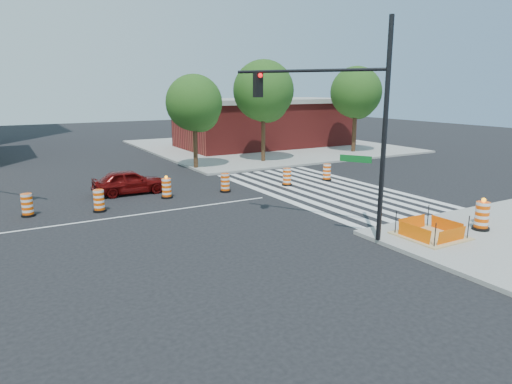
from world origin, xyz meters
TOP-DOWN VIEW (x-y plane):
  - ground at (0.00, 0.00)m, footprint 120.00×120.00m
  - sidewalk_ne at (18.00, 18.00)m, footprint 22.00×22.00m
  - crosswalk_east at (10.95, 0.00)m, footprint 6.75×13.50m
  - lane_centerline at (0.00, 0.00)m, footprint 14.00×0.12m
  - excavation_pit at (9.00, -9.00)m, footprint 2.20×2.20m
  - brick_storefront at (18.00, 18.00)m, footprint 16.50×8.50m
  - red_coupe at (1.28, 4.37)m, footprint 3.94×1.68m
  - signal_pole_se at (6.15, -6.91)m, footprint 3.26×5.07m
  - pit_drum at (11.40, -9.41)m, footprint 0.65×0.65m
  - barricade at (12.37, -8.67)m, footprint 0.83×0.20m
  - tree_north_c at (7.32, 9.62)m, footprint 3.84×3.84m
  - tree_north_d at (12.93, 9.81)m, footprint 4.50×4.50m
  - tree_north_e at (22.53, 10.46)m, footprint 4.37×4.37m
  - median_drum_2 at (-3.84, 2.19)m, footprint 0.60×0.60m
  - median_drum_3 at (-0.91, 1.42)m, footprint 0.60×0.60m
  - median_drum_4 at (2.68, 2.44)m, footprint 0.60×0.60m
  - median_drum_5 at (5.94, 2.21)m, footprint 0.60×0.60m
  - median_drum_6 at (9.81, 1.90)m, footprint 0.60×0.60m
  - median_drum_7 at (12.80, 1.95)m, footprint 0.60×0.60m

SIDE VIEW (x-z plane):
  - ground at x=0.00m, z-range 0.00..0.00m
  - lane_centerline at x=0.00m, z-range 0.00..0.01m
  - crosswalk_east at x=10.95m, z-range 0.00..0.01m
  - sidewalk_ne at x=18.00m, z-range 0.00..0.15m
  - excavation_pit at x=9.00m, z-range -0.23..0.67m
  - median_drum_2 at x=-3.84m, z-range -0.03..0.99m
  - median_drum_3 at x=-0.91m, z-range -0.03..0.99m
  - median_drum_5 at x=5.94m, z-range -0.03..0.99m
  - median_drum_6 at x=9.81m, z-range -0.03..0.99m
  - median_drum_7 at x=12.80m, z-range -0.03..0.99m
  - median_drum_4 at x=2.68m, z-range -0.10..1.08m
  - red_coupe at x=1.28m, z-range 0.00..1.33m
  - pit_drum at x=11.40m, z-range 0.04..1.33m
  - barricade at x=12.37m, z-range 0.20..1.19m
  - brick_storefront at x=18.00m, z-range 0.02..4.62m
  - tree_north_c at x=7.32m, z-range 1.12..7.65m
  - signal_pole_se at x=6.15m, z-range 0.89..8.70m
  - tree_north_e at x=22.53m, z-range 1.27..8.70m
  - tree_north_d at x=12.93m, z-range 1.31..8.97m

